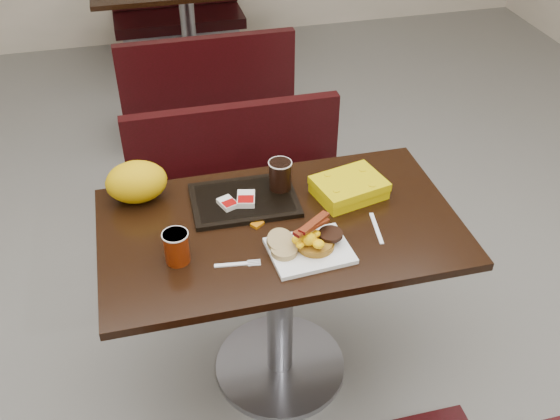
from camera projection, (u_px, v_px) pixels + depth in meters
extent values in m
cube|color=slate|center=(280.00, 368.00, 2.59)|extent=(6.00, 7.00, 0.01)
cube|color=white|center=(310.00, 251.00, 2.02)|extent=(0.27, 0.22, 0.01)
cylinder|color=#9E711A|center=(315.00, 243.00, 2.01)|extent=(0.14, 0.14, 0.03)
cylinder|color=black|center=(331.00, 234.00, 2.02)|extent=(0.10, 0.10, 0.01)
ellipsoid|color=#FFE105|center=(309.00, 240.00, 1.97)|extent=(0.09, 0.08, 0.04)
cylinder|color=tan|center=(284.00, 250.00, 1.99)|extent=(0.10, 0.10, 0.02)
cylinder|color=tan|center=(280.00, 241.00, 2.01)|extent=(0.10, 0.10, 0.05)
cylinder|color=#9C2905|center=(177.00, 247.00, 1.96)|extent=(0.09, 0.09, 0.11)
cube|color=white|center=(376.00, 228.00, 2.11)|extent=(0.04, 0.16, 0.00)
cube|color=#B05B07|center=(257.00, 224.00, 2.13)|extent=(0.05, 0.05, 0.01)
cube|color=#8C0504|center=(236.00, 207.00, 2.20)|extent=(0.05, 0.04, 0.01)
cube|color=black|center=(244.00, 200.00, 2.23)|extent=(0.37, 0.27, 0.02)
cube|color=silver|center=(227.00, 203.00, 2.18)|extent=(0.07, 0.08, 0.02)
cube|color=silver|center=(246.00, 199.00, 2.20)|extent=(0.08, 0.09, 0.02)
cylinder|color=black|center=(280.00, 175.00, 2.24)|extent=(0.08, 0.08, 0.11)
cube|color=#CDB203|center=(349.00, 188.00, 2.25)|extent=(0.27, 0.23, 0.06)
ellipsoid|color=#CE9906|center=(136.00, 182.00, 2.20)|extent=(0.21, 0.16, 0.15)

